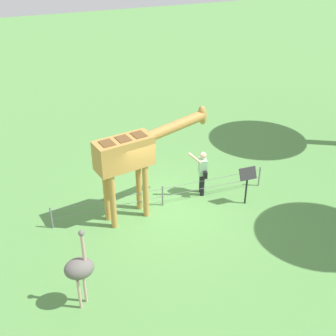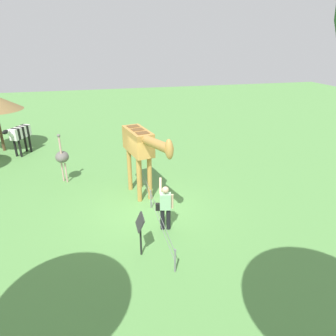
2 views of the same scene
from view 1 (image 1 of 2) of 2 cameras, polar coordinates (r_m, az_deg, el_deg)
ground_plane at (r=14.61m, az=-0.55°, el=-4.92°), size 60.00×60.00×0.00m
giraffe at (r=13.18m, az=-4.34°, el=1.74°), size 3.77×1.26×3.15m
visitor at (r=14.80m, az=4.34°, el=-0.32°), size 0.71×0.59×1.69m
ostrich at (r=10.91m, az=-11.10°, el=-12.32°), size 0.70×0.56×2.25m
info_sign at (r=14.47m, az=9.97°, el=-1.31°), size 0.56×0.21×1.32m
wire_fence at (r=14.45m, az=-0.68°, el=-3.40°), size 7.05×0.05×0.75m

